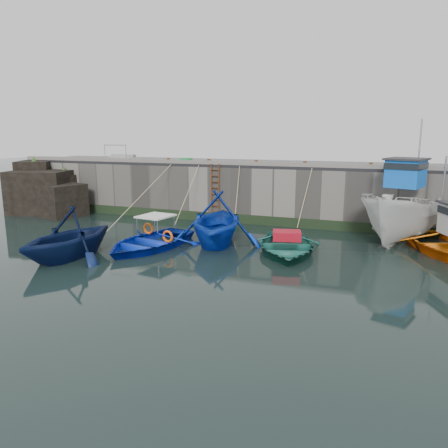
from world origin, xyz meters
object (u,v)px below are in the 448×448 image
(ladder, at_px, (215,193))
(bollard_b, at_px, (209,161))
(bollard_d, at_px, (305,164))
(bollard_e, at_px, (371,165))
(boat_near_white, at_px, (70,258))
(boat_near_blacktrim, at_px, (217,243))
(fish_crate, at_px, (186,161))
(boat_near_blue, at_px, (149,247))
(boat_far_white, at_px, (406,214))
(boat_near_navy, at_px, (286,251))
(bollard_a, at_px, (168,160))
(bollard_c, at_px, (256,163))

(ladder, height_order, bollard_b, bollard_b)
(bollard_d, relative_size, bollard_e, 1.00)
(boat_near_white, bearing_deg, boat_near_blacktrim, 49.77)
(fish_crate, height_order, bollard_b, fish_crate)
(boat_near_blue, xyz_separation_m, bollard_d, (5.51, 6.44, 3.30))
(ladder, xyz_separation_m, boat_far_white, (9.71, -0.76, -0.40))
(boat_near_navy, relative_size, boat_far_white, 0.62)
(boat_near_blacktrim, relative_size, bollard_a, 18.05)
(boat_near_blacktrim, xyz_separation_m, boat_near_navy, (3.22, -0.35, 0.00))
(boat_near_blue, height_order, bollard_a, bollard_a)
(bollard_b, xyz_separation_m, bollard_d, (5.30, 0.00, 0.00))
(boat_near_navy, height_order, boat_far_white, boat_far_white)
(ladder, height_order, fish_crate, fish_crate)
(boat_near_blacktrim, height_order, bollard_a, bollard_a)
(bollard_a, bearing_deg, bollard_b, 0.00)
(boat_near_blacktrim, relative_size, bollard_e, 18.05)
(boat_near_navy, relative_size, bollard_c, 17.39)
(boat_near_blacktrim, height_order, bollard_c, bollard_c)
(ladder, distance_m, boat_far_white, 9.75)
(boat_near_blacktrim, distance_m, bollard_e, 8.49)
(bollard_c, bearing_deg, bollard_a, 180.00)
(ladder, relative_size, boat_near_blue, 0.65)
(bollard_a, bearing_deg, ladder, -6.38)
(bollard_c, height_order, bollard_d, same)
(boat_near_navy, bearing_deg, boat_near_blacktrim, 159.98)
(boat_near_blacktrim, distance_m, bollard_d, 6.51)
(ladder, xyz_separation_m, boat_near_blue, (-0.71, -6.11, -1.59))
(boat_near_blue, distance_m, bollard_c, 7.80)
(boat_far_white, xyz_separation_m, bollard_c, (-7.51, 1.10, 2.11))
(bollard_a, height_order, bollard_c, same)
(bollard_b, bearing_deg, boat_near_white, -105.10)
(boat_near_navy, bearing_deg, fish_crate, 129.60)
(ladder, xyz_separation_m, boat_near_blacktrim, (1.77, -4.39, -1.59))
(bollard_e, bearing_deg, bollard_d, 180.00)
(bollard_a, xyz_separation_m, bollard_d, (7.80, 0.00, 0.00))
(boat_near_blue, height_order, bollard_c, bollard_c)
(boat_near_white, bearing_deg, fish_crate, 91.46)
(bollard_e, bearing_deg, bollard_a, 180.00)
(boat_near_white, bearing_deg, bollard_e, 47.11)
(fish_crate, distance_m, bollard_c, 4.11)
(boat_near_blacktrim, xyz_separation_m, fish_crate, (-3.67, 4.77, 3.31))
(boat_near_blue, relative_size, bollard_c, 17.59)
(boat_near_blue, distance_m, bollard_d, 9.10)
(boat_near_blacktrim, relative_size, bollard_c, 18.05)
(boat_near_blue, relative_size, bollard_b, 17.59)
(fish_crate, xyz_separation_m, bollard_a, (-1.10, -0.05, -0.01))
(bollard_c, xyz_separation_m, bollard_d, (2.60, 0.00, 0.00))
(boat_near_blue, distance_m, boat_far_white, 11.77)
(bollard_b, relative_size, bollard_c, 1.00)
(boat_near_white, distance_m, bollard_b, 9.81)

